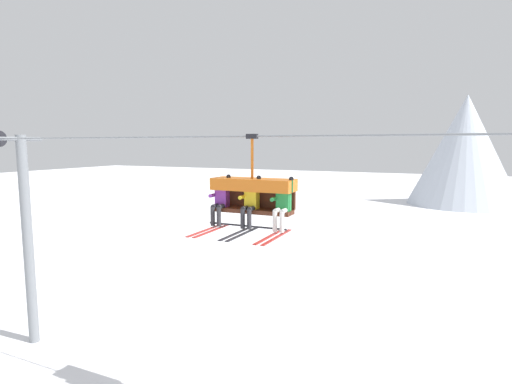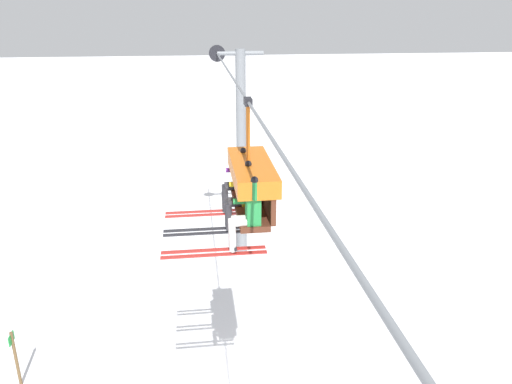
% 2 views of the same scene
% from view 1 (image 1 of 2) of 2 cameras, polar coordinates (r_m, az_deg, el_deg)
% --- Properties ---
extents(mountain_peak_west, '(12.96, 12.96, 13.53)m').
position_cam_1_polar(mountain_peak_west, '(55.66, 27.67, 5.29)').
color(mountain_peak_west, silver).
rests_on(mountain_peak_west, ground_plane).
extents(lift_tower_near, '(0.36, 1.88, 7.97)m').
position_cam_1_polar(lift_tower_near, '(17.11, -29.91, -5.38)').
color(lift_tower_near, slate).
rests_on(lift_tower_near, ground_plane).
extents(lift_cable, '(19.90, 0.05, 0.05)m').
position_cam_1_polar(lift_cable, '(10.08, -3.86, 7.91)').
color(lift_cable, slate).
extents(chairlift_chair, '(2.10, 0.74, 2.25)m').
position_cam_1_polar(chairlift_chair, '(9.93, -0.37, 0.27)').
color(chairlift_chair, '#512819').
extents(skier_purple, '(0.48, 1.70, 1.34)m').
position_cam_1_polar(skier_purple, '(10.15, -5.16, -1.16)').
color(skier_purple, purple).
extents(skier_yellow, '(0.48, 1.70, 1.34)m').
position_cam_1_polar(skier_yellow, '(9.77, -0.88, -1.45)').
color(skier_yellow, yellow).
extents(skier_green, '(0.48, 1.70, 1.34)m').
position_cam_1_polar(skier_green, '(9.45, 3.73, -1.75)').
color(skier_green, '#23843D').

